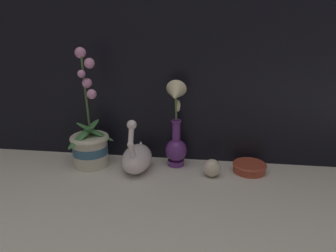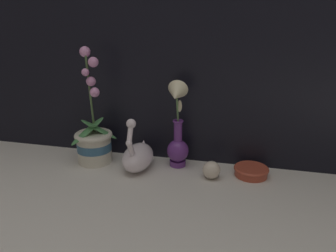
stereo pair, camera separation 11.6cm
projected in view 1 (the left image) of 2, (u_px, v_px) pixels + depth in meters
ground_plane at (165, 190)px, 1.10m from camera, size 2.80×2.80×0.00m
window_backdrop at (175, 1)px, 1.16m from camera, size 2.80×0.03×1.20m
orchid_potted_plant at (90, 143)px, 1.25m from camera, size 0.17×0.19×0.45m
swan_figurine at (137, 157)px, 1.22m from camera, size 0.11×0.20×0.22m
blue_vase at (176, 133)px, 1.22m from camera, size 0.08×0.12×0.34m
glass_sphere at (212, 168)px, 1.18m from camera, size 0.06×0.06×0.06m
amber_dish at (249, 167)px, 1.22m from camera, size 0.13×0.13×0.03m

